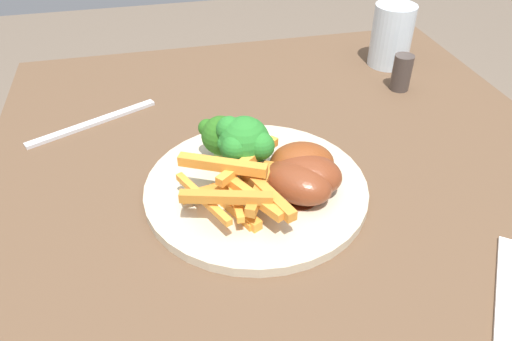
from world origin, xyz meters
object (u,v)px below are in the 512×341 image
(chicken_drumstick_near, at_px, (294,181))
(dining_table, at_px, (303,281))
(water_glass, at_px, (392,36))
(dinner_plate, at_px, (256,188))
(fork, at_px, (93,123))
(broccoli_floret_middle, at_px, (222,135))
(carrot_fries_pile, at_px, (238,188))
(broccoli_floret_front, at_px, (243,143))
(pepper_shaker, at_px, (402,73))
(chicken_drumstick_extra, at_px, (305,173))
(chicken_drumstick_far, at_px, (298,164))

(chicken_drumstick_near, bearing_deg, dining_table, -122.11)
(water_glass, bearing_deg, dinner_plate, 133.78)
(dining_table, bearing_deg, fork, 45.93)
(water_glass, bearing_deg, broccoli_floret_middle, 125.10)
(carrot_fries_pile, bearing_deg, broccoli_floret_middle, 0.53)
(carrot_fries_pile, bearing_deg, broccoli_floret_front, -16.90)
(pepper_shaker, bearing_deg, carrot_fries_pile, 127.25)
(dining_table, xyz_separation_m, broccoli_floret_front, (0.06, 0.06, 0.18))
(broccoli_floret_front, xyz_separation_m, pepper_shaker, (0.17, -0.29, -0.03))
(chicken_drumstick_near, bearing_deg, chicken_drumstick_extra, -58.82)
(broccoli_floret_front, height_order, pepper_shaker, broccoli_floret_front)
(chicken_drumstick_far, relative_size, water_glass, 1.26)
(carrot_fries_pile, height_order, fork, carrot_fries_pile)
(carrot_fries_pile, bearing_deg, chicken_drumstick_near, -84.54)
(chicken_drumstick_far, distance_m, water_glass, 0.38)
(dinner_plate, xyz_separation_m, broccoli_floret_front, (0.03, 0.01, 0.05))
(chicken_drumstick_extra, bearing_deg, chicken_drumstick_near, 121.18)
(dining_table, height_order, chicken_drumstick_extra, chicken_drumstick_extra)
(broccoli_floret_middle, xyz_separation_m, water_glass, (0.23, -0.33, 0.00))
(broccoli_floret_front, bearing_deg, chicken_drumstick_near, -139.43)
(carrot_fries_pile, distance_m, chicken_drumstick_far, 0.08)
(fork, bearing_deg, chicken_drumstick_extra, 112.87)
(chicken_drumstick_near, distance_m, fork, 0.32)
(dinner_plate, bearing_deg, fork, 44.05)
(dinner_plate, distance_m, broccoli_floret_middle, 0.08)
(dinner_plate, xyz_separation_m, chicken_drumstick_far, (-0.00, -0.05, 0.03))
(chicken_drumstick_far, height_order, pepper_shaker, chicken_drumstick_far)
(chicken_drumstick_far, height_order, chicken_drumstick_extra, chicken_drumstick_far)
(broccoli_floret_middle, relative_size, chicken_drumstick_extra, 0.46)
(dining_table, distance_m, chicken_drumstick_extra, 0.16)
(broccoli_floret_front, xyz_separation_m, chicken_drumstick_far, (-0.03, -0.06, -0.02))
(broccoli_floret_middle, height_order, pepper_shaker, broccoli_floret_middle)
(dining_table, height_order, water_glass, water_glass)
(carrot_fries_pile, relative_size, chicken_drumstick_extra, 0.99)
(chicken_drumstick_extra, bearing_deg, water_glass, -38.92)
(broccoli_floret_front, bearing_deg, pepper_shaker, -58.99)
(dining_table, distance_m, chicken_drumstick_near, 0.16)
(carrot_fries_pile, xyz_separation_m, chicken_drumstick_extra, (0.02, -0.08, -0.01))
(dining_table, height_order, broccoli_floret_front, broccoli_floret_front)
(chicken_drumstick_extra, bearing_deg, fork, 48.45)
(water_glass, bearing_deg, fork, 100.31)
(dinner_plate, distance_m, carrot_fries_pile, 0.05)
(broccoli_floret_middle, bearing_deg, dining_table, -139.48)
(broccoli_floret_front, height_order, fork, broccoli_floret_front)
(broccoli_floret_front, relative_size, chicken_drumstick_extra, 0.55)
(dining_table, relative_size, carrot_fries_pile, 7.26)
(chicken_drumstick_near, xyz_separation_m, fork, (0.23, 0.23, -0.03))
(carrot_fries_pile, height_order, water_glass, water_glass)
(dining_table, height_order, pepper_shaker, pepper_shaker)
(chicken_drumstick_far, xyz_separation_m, pepper_shaker, (0.20, -0.23, -0.01))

